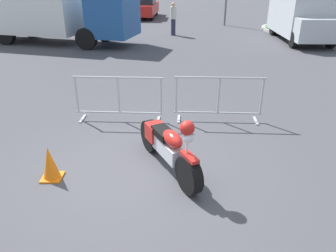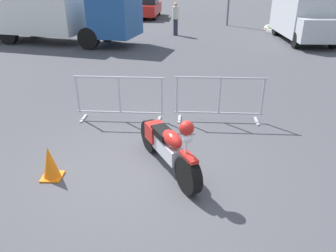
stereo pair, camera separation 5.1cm
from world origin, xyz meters
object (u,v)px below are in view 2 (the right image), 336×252
(parked_car_silver, at_px, (110,8))
(pedestrian, at_px, (176,18))
(parked_car_tan, at_px, (74,8))
(parked_car_green, at_px, (38,7))
(parked_car_maroon, at_px, (0,8))
(traffic_cone, at_px, (50,163))
(delivery_van, at_px, (304,15))
(parked_car_red, at_px, (146,7))
(box_truck, at_px, (48,7))
(crowd_barrier_near, at_px, (120,98))
(motorcycle, at_px, (168,146))
(crowd_barrier_far, at_px, (219,99))

(parked_car_silver, height_order, pedestrian, pedestrian)
(parked_car_tan, bearing_deg, parked_car_green, 92.24)
(parked_car_maroon, distance_m, traffic_cone, 22.98)
(delivery_van, xyz_separation_m, pedestrian, (-6.28, 1.33, -0.32))
(parked_car_tan, xyz_separation_m, traffic_cone, (5.30, -20.68, -0.42))
(parked_car_tan, distance_m, parked_car_red, 5.32)
(box_truck, xyz_separation_m, parked_car_tan, (-1.45, 9.14, -0.93))
(crowd_barrier_near, bearing_deg, parked_car_green, 115.57)
(motorcycle, xyz_separation_m, parked_car_maroon, (-12.59, 20.06, 0.25))
(parked_car_green, height_order, traffic_cone, parked_car_green)
(parked_car_tan, bearing_deg, parked_car_red, -83.87)
(delivery_van, bearing_deg, motorcycle, -28.18)
(parked_car_green, distance_m, traffic_cone, 22.23)
(motorcycle, distance_m, crowd_barrier_near, 2.37)
(parked_car_tan, bearing_deg, motorcycle, -156.45)
(delivery_van, height_order, parked_car_silver, delivery_van)
(motorcycle, distance_m, delivery_van, 13.61)
(parked_car_maroon, bearing_deg, box_truck, -138.68)
(parked_car_green, xyz_separation_m, traffic_cone, (7.96, -20.75, -0.49))
(parked_car_tan, bearing_deg, pedestrian, -129.63)
(delivery_van, xyz_separation_m, parked_car_red, (-8.43, 8.62, -0.48))
(crowd_barrier_far, distance_m, pedestrian, 11.25)
(box_truck, relative_size, traffic_cone, 13.59)
(box_truck, distance_m, delivery_van, 12.31)
(box_truck, height_order, parked_car_green, box_truck)
(parked_car_silver, bearing_deg, motorcycle, -163.31)
(crowd_barrier_near, bearing_deg, box_truck, 117.07)
(delivery_van, distance_m, parked_car_silver, 13.90)
(crowd_barrier_far, distance_m, parked_car_red, 18.76)
(delivery_van, distance_m, parked_car_tan, 16.12)
(crowd_barrier_far, height_order, parked_car_maroon, parked_car_maroon)
(delivery_van, relative_size, parked_car_maroon, 1.19)
(crowd_barrier_near, relative_size, parked_car_red, 0.45)
(parked_car_maroon, height_order, pedestrian, pedestrian)
(parked_car_tan, height_order, parked_car_silver, parked_car_silver)
(motorcycle, bearing_deg, pedestrian, 152.57)
(delivery_van, distance_m, parked_car_red, 12.06)
(crowd_barrier_far, height_order, delivery_van, delivery_van)
(motorcycle, xyz_separation_m, box_truck, (-5.82, 11.22, 1.18))
(parked_car_green, xyz_separation_m, pedestrian, (10.11, -7.15, 0.14))
(parked_car_silver, bearing_deg, box_truck, 176.36)
(traffic_cone, bearing_deg, delivery_van, 55.49)
(crowd_barrier_far, relative_size, parked_car_green, 0.44)
(pedestrian, bearing_deg, delivery_van, -86.63)
(crowd_barrier_far, height_order, parked_car_tan, parked_car_tan)
(delivery_van, bearing_deg, parked_car_green, -117.12)
(parked_car_tan, bearing_deg, crowd_barrier_near, -157.59)
(crowd_barrier_far, xyz_separation_m, delivery_van, (5.32, 9.88, 0.69))
(parked_car_tan, bearing_deg, parked_car_maroon, 97.12)
(parked_car_maroon, bearing_deg, delivery_van, -109.17)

